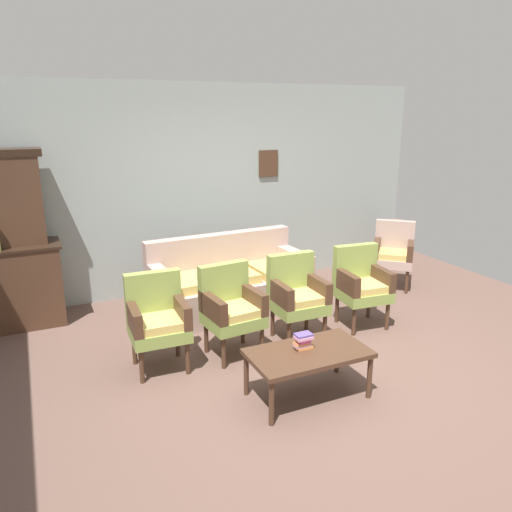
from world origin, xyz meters
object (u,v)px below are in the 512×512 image
Objects in this scene: armchair_by_doorway at (157,318)px; floor_vase_by_wall at (395,245)px; side_cabinet at (9,287)px; floral_couch at (230,285)px; armchair_row_middle at (297,294)px; wingback_chair_by_fireplace at (393,251)px; armchair_near_couch_end at (361,283)px; book_stack_on_table at (303,341)px; armchair_near_cabinet at (231,306)px; coffee_table at (308,356)px.

floor_vase_by_wall is at bearing 20.57° from armchair_by_doorway.
side_cabinet is 2.47m from floral_couch.
wingback_chair_by_fireplace is (2.00, 0.88, 0.00)m from armchair_row_middle.
side_cabinet is 3.92m from armchair_near_couch_end.
armchair_by_doorway is at bearing -159.43° from floor_vase_by_wall.
armchair_near_couch_end is (0.83, 0.00, 0.00)m from armchair_row_middle.
side_cabinet is at bearing 155.77° from armchair_near_couch_end.
side_cabinet is 2.06m from armchair_by_doorway.
armchair_near_couch_end is at bearing 0.21° from armchair_row_middle.
book_stack_on_table is at bearing -116.69° from armchair_row_middle.
armchair_near_cabinet is at bearing -155.03° from floor_vase_by_wall.
armchair_row_middle is 1.10m from book_stack_on_table.
armchair_row_middle reaches higher than coffee_table.
book_stack_on_table is at bearing -143.29° from wingback_chair_by_fireplace.
armchair_near_cabinet is 1.00× the size of armchair_row_middle.
floral_couch is at bearing 139.30° from armchair_near_couch_end.
armchair_near_couch_end is at bearing -143.42° from wingback_chair_by_fireplace.
armchair_near_couch_end is 0.90× the size of coffee_table.
armchair_by_doorway is at bearing 177.64° from armchair_near_cabinet.
book_stack_on_table is at bearing -140.85° from floor_vase_by_wall.
book_stack_on_table reaches higher than coffee_table.
armchair_near_cabinet is (1.99, -1.65, 0.03)m from side_cabinet.
armchair_near_couch_end is at bearing 1.57° from armchair_near_cabinet.
armchair_near_cabinet is 1.05m from coffee_table.
armchair_by_doorway is at bearing -165.71° from wingback_chair_by_fireplace.
floral_couch is 1.56m from armchair_near_couch_end.
armchair_by_doorway is at bearing -137.82° from floral_couch.
armchair_near_couch_end is (1.18, -1.01, 0.17)m from floral_couch.
coffee_table is (0.28, -1.00, -0.12)m from armchair_near_cabinet.
armchair_by_doorway and armchair_row_middle have the same top height.
armchair_near_couch_end is at bearing -24.23° from side_cabinet.
floor_vase_by_wall is at bearing 39.98° from coffee_table.
armchair_by_doorway is 5.61× the size of book_stack_on_table.
armchair_by_doorway is 1.00× the size of wingback_chair_by_fireplace.
floor_vase_by_wall is (3.07, 2.50, -0.11)m from book_stack_on_table.
armchair_near_couch_end is 1.65m from book_stack_on_table.
armchair_by_doorway is 0.90× the size of coffee_table.
armchair_by_doorway is at bearing -52.07° from side_cabinet.
armchair_row_middle and armchair_near_couch_end have the same top height.
floral_couch is 2.14× the size of armchair_near_couch_end.
armchair_by_doorway is 1.00× the size of armchair_row_middle.
armchair_near_cabinet is at bearing -176.95° from armchair_row_middle.
book_stack_on_table is at bearing -94.13° from floral_couch.
floor_vase_by_wall is (3.05, 2.56, 0.00)m from coffee_table.
armchair_row_middle reaches higher than book_stack_on_table.
wingback_chair_by_fireplace is at bearing -8.77° from side_cabinet.
coffee_table is (1.01, -1.03, -0.12)m from armchair_by_doorway.
floor_vase_by_wall is at bearing 40.82° from armchair_near_couch_end.
armchair_by_doorway is 1.00× the size of armchair_near_cabinet.
book_stack_on_table is 0.21× the size of floor_vase_by_wall.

